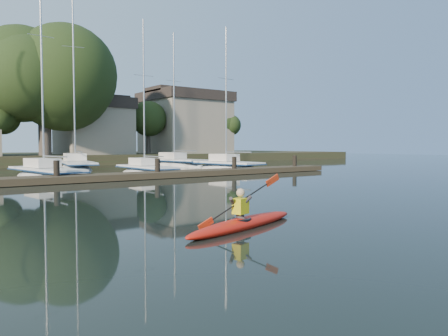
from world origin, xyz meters
TOP-DOWN VIEW (x-y plane):
  - ground at (0.00, 0.00)m, footprint 160.00×160.00m
  - kayak at (-3.11, -1.60)m, footprint 4.23×1.70m
  - dock at (0.00, 14.00)m, footprint 34.00×2.00m
  - sailboat_2 at (-2.47, 18.14)m, footprint 3.11×9.14m
  - sailboat_3 at (4.21, 17.92)m, footprint 2.01×7.41m
  - sailboat_4 at (11.78, 18.35)m, footprint 3.10×7.79m
  - sailboat_6 at (2.28, 26.89)m, footprint 4.44×11.22m
  - sailboat_7 at (11.73, 26.46)m, footprint 3.38×8.99m
  - shore at (1.61, 40.29)m, footprint 90.00×25.25m

SIDE VIEW (x-z plane):
  - sailboat_7 at x=11.73m, z-range -7.28..6.86m
  - sailboat_4 at x=11.78m, z-range -6.65..6.24m
  - sailboat_6 at x=2.28m, z-range -8.93..8.53m
  - sailboat_2 at x=-2.47m, z-range -7.60..7.23m
  - sailboat_3 at x=4.21m, z-range -6.13..5.78m
  - ground at x=0.00m, z-range 0.00..0.00m
  - kayak at x=-3.11m, z-range -0.51..0.84m
  - dock at x=0.00m, z-range -0.70..1.10m
  - shore at x=1.61m, z-range -3.15..9.60m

